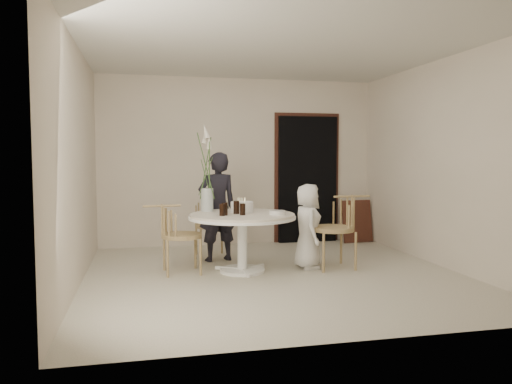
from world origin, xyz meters
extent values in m
plane|color=beige|center=(0.00, 0.00, 0.00)|extent=(4.50, 4.50, 0.00)
plane|color=silver|center=(0.00, 0.00, 2.70)|extent=(4.50, 4.50, 0.00)
plane|color=#EFDEC8|center=(0.00, 2.25, 1.35)|extent=(4.50, 0.00, 4.50)
plane|color=#EFDEC8|center=(0.00, -2.25, 1.35)|extent=(4.50, 0.00, 4.50)
plane|color=#EFDEC8|center=(-2.25, 0.00, 1.35)|extent=(0.00, 4.50, 4.50)
plane|color=#EFDEC8|center=(2.25, 0.00, 1.35)|extent=(0.00, 4.50, 4.50)
cube|color=black|center=(1.15, 2.19, 1.05)|extent=(1.00, 0.10, 2.10)
cube|color=#53271C|center=(1.15, 2.23, 1.11)|extent=(1.12, 0.03, 2.22)
cylinder|color=white|center=(-0.35, 0.25, 0.02)|extent=(0.56, 0.56, 0.04)
cylinder|color=white|center=(-0.35, 0.25, 0.34)|extent=(0.12, 0.12, 0.65)
cylinder|color=white|center=(-0.35, 0.25, 0.68)|extent=(1.33, 1.33, 0.03)
cylinder|color=#EFE4CF|center=(-0.35, 0.25, 0.71)|extent=(1.30, 1.30, 0.04)
cube|color=#53271C|center=(1.95, 1.95, 0.35)|extent=(0.54, 0.21, 0.70)
cylinder|color=#A18657|center=(-0.77, 1.08, 0.22)|extent=(0.03, 0.03, 0.43)
cylinder|color=#A18657|center=(-0.39, 1.10, 0.22)|extent=(0.03, 0.03, 0.43)
cylinder|color=#A18657|center=(-0.80, 1.46, 0.22)|extent=(0.03, 0.03, 0.43)
cylinder|color=#A18657|center=(-0.42, 1.48, 0.22)|extent=(0.03, 0.03, 0.43)
cylinder|color=#A18657|center=(-0.59, 1.28, 0.45)|extent=(0.48, 0.48, 0.05)
cylinder|color=#A18657|center=(0.61, 0.42, 0.24)|extent=(0.03, 0.03, 0.49)
cylinder|color=#A18657|center=(0.62, -0.02, 0.24)|extent=(0.03, 0.03, 0.49)
cylinder|color=#A18657|center=(1.04, 0.43, 0.24)|extent=(0.03, 0.03, 0.49)
cylinder|color=#A18657|center=(1.06, 0.00, 0.24)|extent=(0.03, 0.03, 0.49)
cylinder|color=#A18657|center=(0.83, 0.21, 0.51)|extent=(0.54, 0.54, 0.05)
cylinder|color=#A18657|center=(-0.88, 0.18, 0.22)|extent=(0.03, 0.03, 0.44)
cylinder|color=#A18657|center=(-0.90, 0.57, 0.22)|extent=(0.03, 0.03, 0.44)
cylinder|color=#A18657|center=(-1.27, 0.15, 0.22)|extent=(0.03, 0.03, 0.44)
cylinder|color=#A18657|center=(-1.30, 0.55, 0.22)|extent=(0.03, 0.03, 0.44)
cylinder|color=#A18657|center=(-1.09, 0.36, 0.46)|extent=(0.49, 0.49, 0.05)
imported|color=black|center=(-0.55, 0.99, 0.75)|extent=(0.61, 0.47, 1.50)
imported|color=white|center=(0.51, 0.26, 0.54)|extent=(0.40, 0.56, 1.09)
cylinder|color=silver|center=(-0.33, 0.39, 0.80)|extent=(0.29, 0.29, 0.14)
cylinder|color=#FCEA9F|center=(-0.33, 0.39, 0.89)|extent=(0.01, 0.01, 0.05)
cylinder|color=#FCEA9F|center=(-0.28, 0.42, 0.89)|extent=(0.01, 0.01, 0.05)
cylinder|color=#FCEA9F|center=(-0.37, 0.41, 0.89)|extent=(0.01, 0.01, 0.05)
cylinder|color=#FCEA9F|center=(-0.30, 0.34, 0.89)|extent=(0.01, 0.01, 0.05)
cylinder|color=#FCEA9F|center=(-0.36, 0.35, 0.89)|extent=(0.01, 0.01, 0.05)
cylinder|color=black|center=(-0.63, 0.09, 0.80)|extent=(0.09, 0.09, 0.14)
cylinder|color=black|center=(-0.37, 0.11, 0.80)|extent=(0.08, 0.08, 0.14)
cylinder|color=black|center=(-0.59, 0.14, 0.81)|extent=(0.07, 0.07, 0.15)
cylinder|color=black|center=(-0.42, 0.26, 0.81)|extent=(0.09, 0.09, 0.16)
cylinder|color=silver|center=(0.05, 0.07, 0.75)|extent=(0.24, 0.24, 0.05)
cylinder|color=#B8C1BC|center=(-0.74, 0.63, 0.88)|extent=(0.16, 0.16, 0.30)
cylinder|color=#3C6129|center=(-0.71, 0.63, 1.26)|extent=(0.01, 0.01, 0.75)
cone|color=silver|center=(-0.71, 0.63, 1.63)|extent=(0.08, 0.08, 0.19)
cylinder|color=#3C6129|center=(-0.75, 0.66, 1.29)|extent=(0.01, 0.01, 0.82)
cone|color=silver|center=(-0.75, 0.66, 1.70)|extent=(0.08, 0.08, 0.19)
cylinder|color=#3C6129|center=(-0.76, 0.61, 1.32)|extent=(0.01, 0.01, 0.88)
cone|color=silver|center=(-0.76, 0.61, 1.76)|extent=(0.08, 0.08, 0.19)
camera|label=1|loc=(-1.54, -5.77, 1.44)|focal=35.00mm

